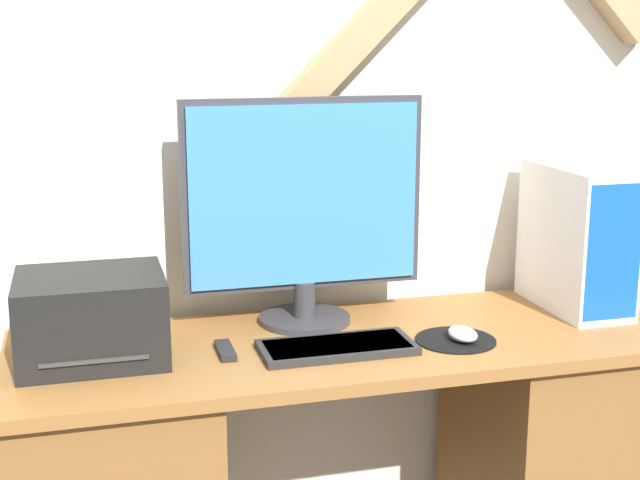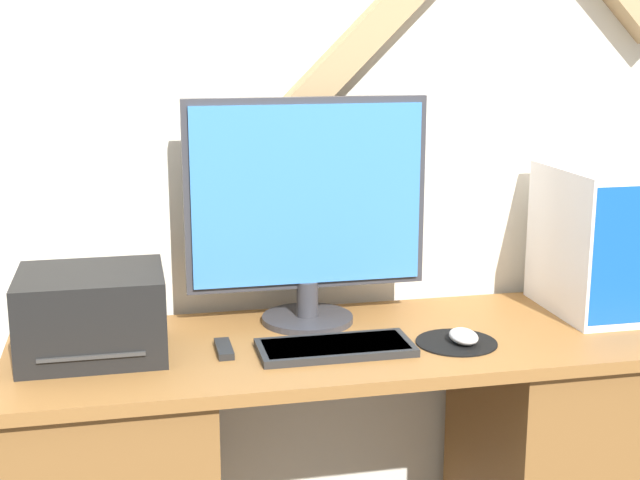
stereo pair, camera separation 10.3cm
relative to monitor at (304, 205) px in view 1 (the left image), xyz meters
The scene contains 8 objects.
wall_back 0.33m from the monitor, 66.04° to the left, with size 6.40×0.13×2.70m.
monitor is the anchor object (origin of this frame).
keyboard 0.37m from the monitor, 85.10° to the right, with size 0.36×0.16×0.02m.
mousepad 0.50m from the monitor, 37.08° to the right, with size 0.19×0.19×0.00m.
mouse 0.50m from the monitor, 37.05° to the right, with size 0.06×0.09×0.03m.
computer_tower 0.74m from the monitor, ahead, with size 0.17×0.35×0.38m.
printer 0.58m from the monitor, 166.27° to the right, with size 0.33×0.28×0.20m.
remote_control 0.42m from the monitor, 142.35° to the right, with size 0.04×0.12×0.02m.
Camera 1 is at (-0.61, -1.67, 1.52)m, focal length 50.00 mm.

